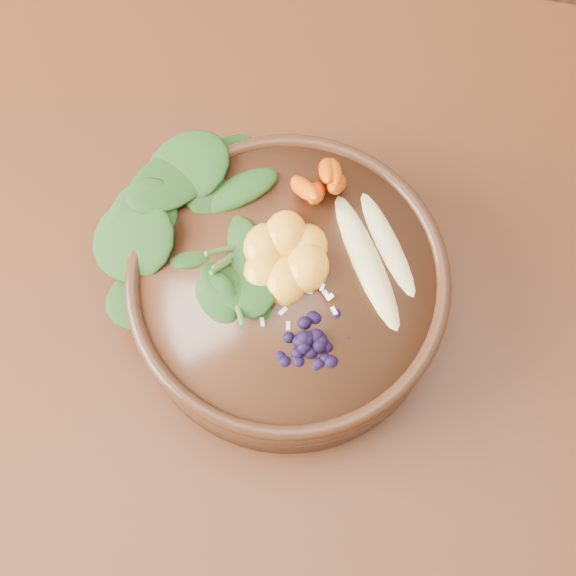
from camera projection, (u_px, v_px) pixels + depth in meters
name	position (u px, v px, depth m)	size (l,w,h in m)	color
ground	(328.00, 471.00, 1.45)	(4.00, 4.00, 0.00)	#381E0F
dining_table	(357.00, 389.00, 0.83)	(1.60, 0.90, 0.75)	#331C0C
stoneware_bowl	(288.00, 292.00, 0.73)	(0.28, 0.28, 0.08)	#402213
kale_heap	(223.00, 218.00, 0.69)	(0.18, 0.17, 0.04)	#204517
carrot_cluster	(325.00, 168.00, 0.69)	(0.06, 0.06, 0.08)	#E44F02
banana_halves	(379.00, 247.00, 0.69)	(0.12, 0.16, 0.03)	#E0CC84
mandarin_cluster	(285.00, 251.00, 0.68)	(0.08, 0.09, 0.03)	orange
blueberry_pile	(308.00, 332.00, 0.66)	(0.13, 0.10, 0.04)	black
coconut_flakes	(296.00, 295.00, 0.68)	(0.09, 0.07, 0.01)	white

